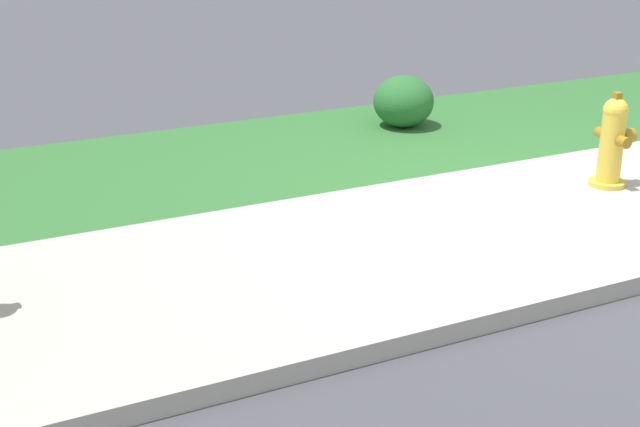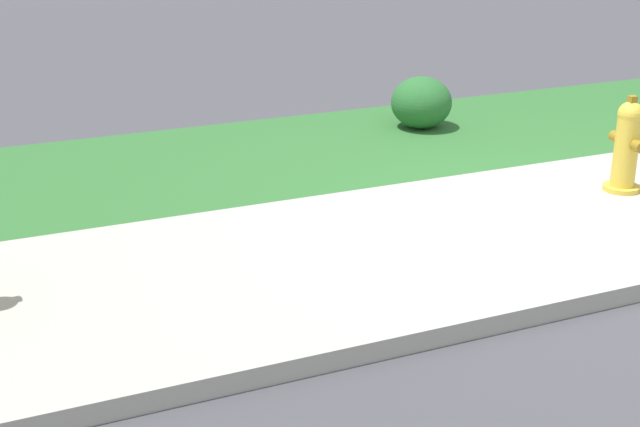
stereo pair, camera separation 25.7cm
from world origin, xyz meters
name	(u,v)px [view 1 (the left image)]	position (x,y,z in m)	size (l,w,h in m)	color
ground_plane	(545,216)	(0.00, 0.00, 0.00)	(120.00, 120.00, 0.00)	#424247
sidewalk_pavement	(545,215)	(0.00, 0.00, 0.01)	(18.00, 2.30, 0.01)	#ADA89E
grass_verge	(387,137)	(0.00, 2.34, 0.00)	(18.00, 2.39, 0.01)	#2D662D
fire_hydrant_at_driveway	(612,142)	(0.88, 0.30, 0.38)	(0.34, 0.37, 0.78)	gold
shrub_bush_near_lamp	(404,101)	(0.35, 2.62, 0.26)	(0.60, 0.60, 0.51)	#28662D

